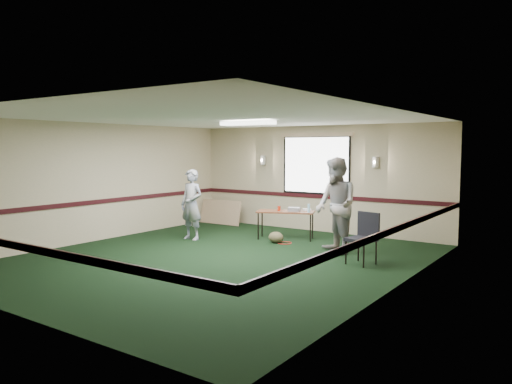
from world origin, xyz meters
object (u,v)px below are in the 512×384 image
Objects in this scene: person_left at (192,205)px; conference_chair at (364,234)px; folding_table at (286,213)px; person_right at (336,206)px; projector at (294,209)px.

conference_chair is at bearing 0.00° from person_left.
person_right reaches higher than folding_table.
projector is 1.73m from person_right.
conference_chair is 0.49× the size of person_right.
person_right reaches higher than projector.
conference_chair is at bearing 6.57° from person_right.
person_right is (3.45, 0.50, 0.16)m from person_left.
person_left is (-4.27, 0.02, 0.27)m from conference_chair.
folding_table is 2.82m from conference_chair.
projector is at bearing -0.91° from folding_table.
person_right is at bearing -49.53° from projector.
person_right reaches higher than person_left.
conference_chair is 1.06m from person_right.
person_right is at bearing 159.99° from conference_chair.
person_left is at bearing -133.24° from person_right.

